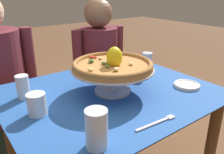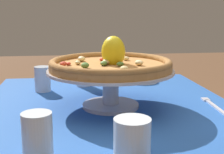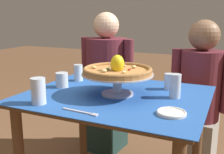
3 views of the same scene
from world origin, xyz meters
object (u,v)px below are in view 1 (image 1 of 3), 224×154
Objects in this scene: water_glass_side_right at (147,65)px; dinner_fork at (158,122)px; pizza at (113,64)px; water_glass_side_left at (37,106)px; diner_right at (99,74)px; pizza_stand at (113,75)px; side_plate at (187,85)px; water_glass_back_left at (23,88)px; water_glass_back_right at (121,63)px; water_glass_front_left at (97,132)px.

water_glass_side_right reaches higher than dinner_fork.
pizza reaches higher than water_glass_side_left.
diner_right is (0.07, 0.63, -0.26)m from water_glass_side_right.
diner_right is at bearing 41.84° from water_glass_side_left.
pizza_stand is at bearing 84.14° from dinner_fork.
dinner_fork is at bearing -158.49° from side_plate.
water_glass_back_left is 0.84m from side_plate.
water_glass_back_left is at bearing 88.83° from water_glass_side_left.
pizza_stand is 4.15× the size of water_glass_back_right.
diner_right is at bearing 61.17° from pizza_stand.
pizza_stand is at bearing 152.06° from side_plate.
water_glass_side_right reaches higher than water_glass_side_left.
pizza_stand is at bearing -27.19° from water_glass_back_left.
water_glass_back_right reaches higher than side_plate.
side_plate is (0.11, -0.43, -0.04)m from water_glass_back_right.
water_glass_side_left is (-0.39, 0.01, -0.11)m from pizza.
pizza reaches higher than water_glass_side_right.
water_glass_back_left is 1.21× the size of water_glass_side_left.
water_glass_front_left is at bearing -133.79° from pizza_stand.
pizza reaches higher than water_glass_back_left.
water_glass_back_right is at bearing -106.77° from diner_right.
water_glass_front_left is at bearing -133.82° from pizza.
pizza is 4.20× the size of water_glass_side_left.
pizza_stand is 0.06m from pizza.
water_glass_front_left is at bearing -134.65° from water_glass_back_right.
water_glass_front_left reaches higher than pizza_stand.
water_glass_back_right is (0.25, 0.24, -0.05)m from pizza_stand.
water_glass_side_right is 0.11× the size of diner_right.
water_glass_front_left is at bearing -124.16° from diner_right.
water_glass_front_left is 0.34m from water_glass_side_left.
water_glass_back_left is 0.58× the size of dinner_fork.
dinner_fork is (0.27, -0.02, -0.06)m from water_glass_front_left.
pizza_stand reaches higher than side_plate.
diner_right reaches higher than water_glass_side_left.
side_plate is at bearing -27.89° from pizza.
side_plate is (0.67, 0.13, -0.05)m from water_glass_front_left.
water_glass_back_right is 0.65m from dinner_fork.
diner_right reaches higher than pizza_stand.
side_plate is at bearing 21.51° from dinner_fork.
dinner_fork is (-0.39, -0.15, -0.01)m from side_plate.
diner_right is (0.77, 0.50, -0.25)m from water_glass_back_left.
pizza_stand is at bearing -166.47° from water_glass_side_right.
pizza_stand is 0.39m from water_glass_side_left.
pizza_stand is 0.44m from water_glass_back_left.
pizza is 0.36m from water_glass_back_right.
diner_right reaches higher than pizza.
pizza is at bearing -135.73° from water_glass_back_right.
water_glass_front_left is at bearing 175.21° from dinner_fork.
dinner_fork is 0.17× the size of diner_right.
water_glass_side_left is at bearing 179.06° from pizza.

